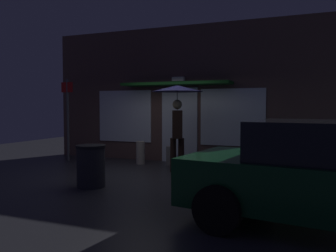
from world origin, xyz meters
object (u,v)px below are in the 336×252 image
person_with_umbrella (177,103)px  trash_bin (91,166)px  street_sign_post (68,115)px  sidewalk_bollard (140,153)px  sidewalk_bollard_2 (171,156)px

person_with_umbrella → trash_bin: person_with_umbrella is taller
street_sign_post → sidewalk_bollard: 2.54m
sidewalk_bollard → sidewalk_bollard_2: 0.89m
sidewalk_bollard → person_with_umbrella: bearing=-29.0°
street_sign_post → person_with_umbrella: bearing=-7.5°
sidewalk_bollard → trash_bin: 3.00m
trash_bin → sidewalk_bollard_2: bearing=80.5°
street_sign_post → trash_bin: street_sign_post is taller
person_with_umbrella → street_sign_post: 3.74m
person_with_umbrella → sidewalk_bollard_2: person_with_umbrella is taller
sidewalk_bollard → trash_bin: trash_bin is taller
sidewalk_bollard_2 → street_sign_post: bearing=-171.8°
person_with_umbrella → sidewalk_bollard: person_with_umbrella is taller
sidewalk_bollard → trash_bin: (0.35, -2.98, 0.11)m
sidewalk_bollard_2 → person_with_umbrella: bearing=-60.2°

